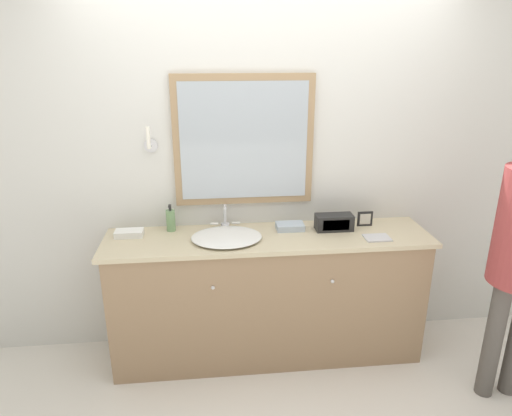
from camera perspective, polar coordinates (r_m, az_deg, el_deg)
name	(u,v)px	position (r m, az deg, el deg)	size (l,w,h in m)	color
ground_plane	(273,377)	(3.26, 2.10, -20.35)	(14.00, 14.00, 0.00)	silver
wall_back	(263,171)	(3.16, 0.90, 4.65)	(8.00, 0.18, 2.55)	silver
vanity_counter	(268,296)	(3.22, 1.50, -10.98)	(2.16, 0.51, 0.91)	#937556
sink_basin	(227,236)	(2.97, -3.71, -3.54)	(0.46, 0.43, 0.17)	white
soap_bottle	(171,220)	(3.13, -10.61, -1.49)	(0.06, 0.06, 0.19)	#709966
appliance_box	(334,222)	(3.15, 9.74, -1.78)	(0.25, 0.11, 0.11)	black
picture_frame	(365,219)	(3.26, 13.47, -1.32)	(0.11, 0.01, 0.10)	black
hand_towel_near_sink	(129,233)	(3.12, -15.57, -3.06)	(0.18, 0.10, 0.04)	white
hand_towel_far_corner	(290,226)	(3.13, 4.27, -2.31)	(0.19, 0.12, 0.04)	#A8B7C6
metal_tray	(377,238)	(3.08, 14.90, -3.62)	(0.17, 0.13, 0.01)	silver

